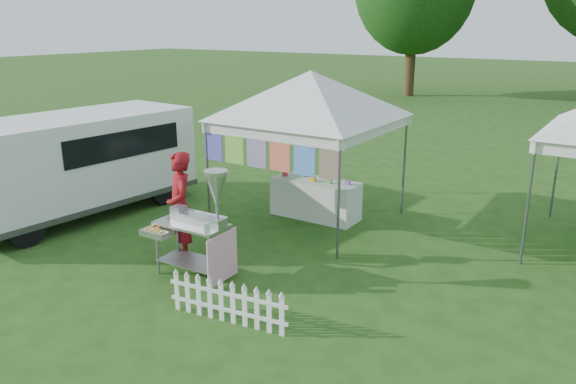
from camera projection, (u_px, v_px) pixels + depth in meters
The scene contains 7 objects.
ground at pixel (191, 284), 8.64m from camera, with size 120.00×120.00×0.00m, color #214A15.
canopy_main at pixel (310, 71), 10.58m from camera, with size 4.24×4.24×3.45m.
donut_cart at pixel (200, 215), 8.55m from camera, with size 1.28×0.92×1.78m.
vendor at pixel (180, 207), 9.31m from camera, with size 0.68×0.44×1.86m, color maroon.
cargo_van at pixel (78, 162), 11.59m from camera, with size 2.41×5.12×2.06m.
picket_fence at pixel (227, 303), 7.46m from camera, with size 1.79×0.28×0.56m.
display_table at pixel (315, 199), 11.53m from camera, with size 1.80×0.70×0.79m, color white.
Camera 1 is at (5.56, -5.76, 3.86)m, focal length 35.00 mm.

